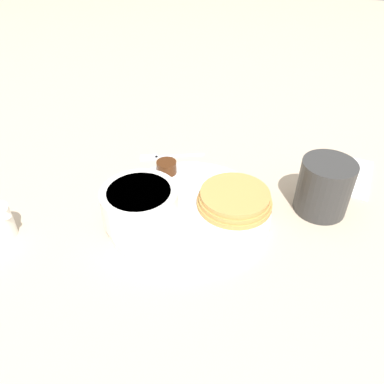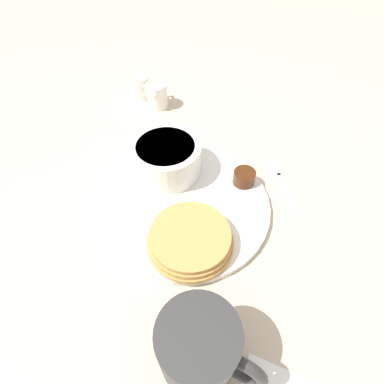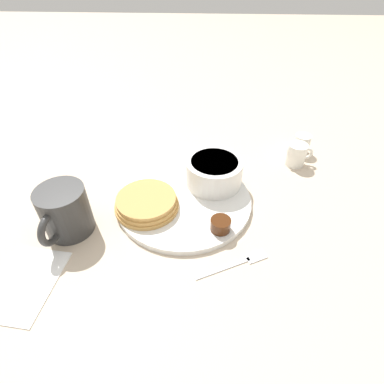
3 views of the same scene
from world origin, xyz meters
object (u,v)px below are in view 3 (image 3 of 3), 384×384
at_px(creamer_pitcher_far, 301,144).
at_px(plate, 184,200).
at_px(coffee_mug, 65,212).
at_px(fork, 240,262).
at_px(bowl, 214,171).
at_px(creamer_pitcher_near, 297,154).

bearing_deg(creamer_pitcher_far, plate, -54.40).
xyz_separation_m(coffee_mug, fork, (0.06, 0.32, -0.05)).
bearing_deg(bowl, creamer_pitcher_far, 123.77).
bearing_deg(coffee_mug, creamer_pitcher_near, 116.88).
xyz_separation_m(bowl, fork, (0.21, 0.05, -0.04)).
height_order(plate, coffee_mug, coffee_mug).
bearing_deg(coffee_mug, fork, 79.09).
xyz_separation_m(plate, fork, (0.15, 0.11, -0.00)).
xyz_separation_m(creamer_pitcher_near, creamer_pitcher_far, (-0.05, 0.02, -0.00)).
distance_m(coffee_mug, creamer_pitcher_far, 0.58).
relative_size(coffee_mug, creamer_pitcher_far, 2.36).
relative_size(plate, creamer_pitcher_near, 4.06).
height_order(coffee_mug, creamer_pitcher_far, coffee_mug).
distance_m(plate, bowl, 0.09).
height_order(plate, creamer_pitcher_near, creamer_pitcher_near).
height_order(bowl, creamer_pitcher_far, bowl).
distance_m(creamer_pitcher_near, creamer_pitcher_far, 0.06).
bearing_deg(plate, creamer_pitcher_near, 120.23).
bearing_deg(plate, creamer_pitcher_far, 125.60).
bearing_deg(coffee_mug, plate, 112.44).
bearing_deg(bowl, plate, -48.40).
distance_m(plate, fork, 0.19).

